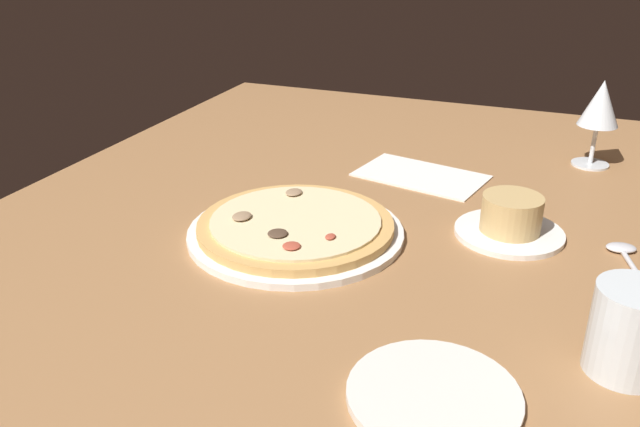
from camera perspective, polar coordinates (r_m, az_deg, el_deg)
The scene contains 8 objects.
dining_table at distance 97.22cm, azimuth 2.04°, elevation -2.43°, with size 150.00×110.00×4.00cm, color #996B42.
pizza_main at distance 93.99cm, azimuth -2.12°, elevation -1.25°, with size 30.68×30.68×3.23cm.
ramekin_on_saucer at distance 97.29cm, azimuth 16.07°, elevation -0.55°, with size 15.36×15.36×6.02cm.
wine_glass_far at distance 127.21cm, azimuth 22.96°, elevation 8.47°, with size 6.97×6.97×15.57cm.
water_glass at distance 72.98cm, azimuth 25.05°, elevation -9.50°, with size 7.91×7.91×9.43cm.
side_plate at distance 65.92cm, azimuth 9.74°, elevation -15.15°, with size 16.65×16.65×0.90cm, color silver.
paper_menu at distance 116.72cm, azimuth 8.67°, elevation 3.23°, with size 13.01×21.39×0.30cm, color white.
spoon at distance 97.97cm, azimuth 24.66°, elevation -3.02°, with size 10.23×4.90×1.00cm.
Camera 1 is at (81.73, 28.45, 46.29)cm, focal length 37.21 mm.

